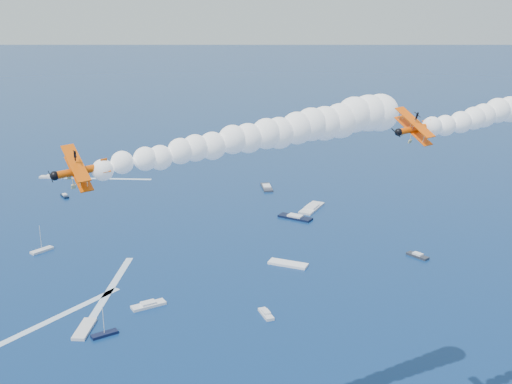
{
  "coord_description": "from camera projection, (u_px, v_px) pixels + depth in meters",
  "views": [
    {
      "loc": [
        8.06,
        -55.85,
        74.85
      ],
      "look_at": [
        2.47,
        26.63,
        49.34
      ],
      "focal_mm": 44.95,
      "sensor_mm": 36.0,
      "label": 1
    }
  ],
  "objects": [
    {
      "name": "biplane_lead",
      "position": [
        415.0,
        129.0,
        88.99
      ],
      "size": [
        9.98,
        10.73,
        7.53
      ],
      "primitive_type": null,
      "rotation": [
        -0.43,
        0.07,
        3.69
      ],
      "color": "#F15105"
    },
    {
      "name": "biplane_trail",
      "position": [
        80.0,
        171.0,
        80.52
      ],
      "size": [
        11.06,
        11.91,
        8.06
      ],
      "primitive_type": null,
      "rotation": [
        -0.37,
        0.07,
        3.7
      ],
      "color": "#D74C04"
    },
    {
      "name": "smoke_trail_trail",
      "position": [
        256.0,
        136.0,
        91.21
      ],
      "size": [
        52.32,
        47.74,
        9.64
      ],
      "primitive_type": null,
      "rotation": [
        0.0,
        0.0,
        3.7
      ],
      "color": "white"
    },
    {
      "name": "spectator_boats",
      "position": [
        250.0,
        261.0,
        186.82
      ],
      "size": [
        225.74,
        179.89,
        0.7
      ],
      "color": "silver",
      "rests_on": "ground"
    },
    {
      "name": "boat_wakes",
      "position": [
        61.0,
        277.0,
        177.3
      ],
      "size": [
        53.39,
        189.52,
        0.04
      ],
      "color": "white",
      "rests_on": "ground"
    }
  ]
}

